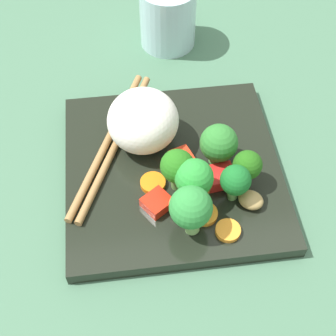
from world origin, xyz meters
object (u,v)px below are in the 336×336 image
object	(u,v)px
chopstick_pair	(112,142)
drinking_glass	(168,16)
broccoli_floret_4	(175,167)
carrot_slice_3	(153,183)
square_plate	(173,170)
rice_mound	(143,121)

from	to	relation	value
chopstick_pair	drinking_glass	xyz separation A→B (cm)	(9.55, 19.87, 2.23)
broccoli_floret_4	carrot_slice_3	xyz separation A→B (cm)	(-2.31, 0.66, -3.33)
carrot_slice_3	square_plate	bearing A→B (deg)	41.20
square_plate	chopstick_pair	bearing A→B (deg)	147.97
square_plate	drinking_glass	xyz separation A→B (cm)	(2.90, 24.04, 3.51)
broccoli_floret_4	chopstick_pair	bearing A→B (deg)	132.01
carrot_slice_3	broccoli_floret_4	bearing A→B (deg)	-15.97
rice_mound	drinking_glass	xyz separation A→B (cm)	(5.72, 19.78, -0.85)
broccoli_floret_4	rice_mound	bearing A→B (deg)	109.54
square_plate	carrot_slice_3	bearing A→B (deg)	-138.80
broccoli_floret_4	drinking_glass	size ratio (longest dim) A/B	0.66
square_plate	drinking_glass	distance (cm)	24.46
rice_mound	drinking_glass	world-z (taller)	same
broccoli_floret_4	chopstick_pair	xyz separation A→B (cm)	(-6.38, 7.08, -3.22)
carrot_slice_3	chopstick_pair	bearing A→B (deg)	122.37
broccoli_floret_4	square_plate	bearing A→B (deg)	84.64
rice_mound	carrot_slice_3	distance (cm)	7.25
chopstick_pair	carrot_slice_3	bearing A→B (deg)	57.63
square_plate	rice_mound	distance (cm)	6.71
rice_mound	drinking_glass	distance (cm)	20.61
rice_mound	carrot_slice_3	xyz separation A→B (cm)	(0.24, -6.51, -3.19)
rice_mound	carrot_slice_3	bearing A→B (deg)	-87.91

